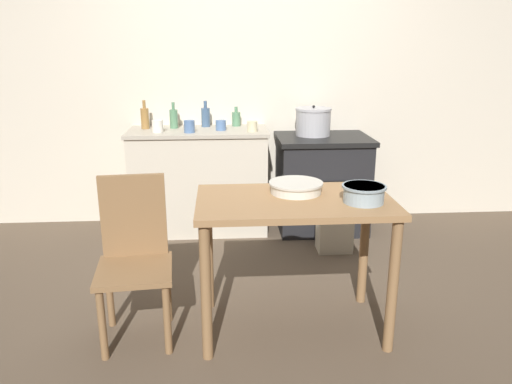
# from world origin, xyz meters

# --- Properties ---
(ground_plane) EXTENTS (14.00, 14.00, 0.00)m
(ground_plane) POSITION_xyz_m (0.00, 0.00, 0.00)
(ground_plane) COLOR brown
(wall_back) EXTENTS (8.00, 0.07, 2.55)m
(wall_back) POSITION_xyz_m (0.00, 1.58, 1.27)
(wall_back) COLOR beige
(wall_back) RESTS_ON ground_plane
(counter_cabinet) EXTENTS (1.17, 0.55, 0.89)m
(counter_cabinet) POSITION_xyz_m (-0.43, 1.29, 0.45)
(counter_cabinet) COLOR beige
(counter_cabinet) RESTS_ON ground_plane
(stove) EXTENTS (0.79, 0.64, 0.83)m
(stove) POSITION_xyz_m (0.63, 1.25, 0.41)
(stove) COLOR black
(stove) RESTS_ON ground_plane
(work_table) EXTENTS (1.06, 0.63, 0.78)m
(work_table) POSITION_xyz_m (0.15, -0.36, 0.65)
(work_table) COLOR #997047
(work_table) RESTS_ON ground_plane
(chair) EXTENTS (0.44, 0.44, 0.90)m
(chair) POSITION_xyz_m (-0.73, -0.35, 0.47)
(chair) COLOR olive
(chair) RESTS_ON ground_plane
(flour_sack) EXTENTS (0.27, 0.19, 0.32)m
(flour_sack) POSITION_xyz_m (0.64, 0.72, 0.16)
(flour_sack) COLOR beige
(flour_sack) RESTS_ON ground_plane
(stock_pot) EXTENTS (0.31, 0.31, 0.26)m
(stock_pot) POSITION_xyz_m (0.55, 1.31, 0.94)
(stock_pot) COLOR #A8A8AD
(stock_pot) RESTS_ON stove
(mixing_bowl_large) EXTENTS (0.30, 0.30, 0.06)m
(mixing_bowl_large) POSITION_xyz_m (0.17, -0.25, 0.82)
(mixing_bowl_large) COLOR silver
(mixing_bowl_large) RESTS_ON work_table
(mixing_bowl_small) EXTENTS (0.23, 0.23, 0.09)m
(mixing_bowl_small) POSITION_xyz_m (0.50, -0.45, 0.84)
(mixing_bowl_small) COLOR #93A8B2
(mixing_bowl_small) RESTS_ON work_table
(bottle_far_left) EXTENTS (0.07, 0.07, 0.22)m
(bottle_far_left) POSITION_xyz_m (-0.37, 1.44, 0.98)
(bottle_far_left) COLOR #3D5675
(bottle_far_left) RESTS_ON counter_cabinet
(bottle_left) EXTENTS (0.07, 0.07, 0.17)m
(bottle_left) POSITION_xyz_m (-0.10, 1.46, 0.95)
(bottle_left) COLOR #517F5B
(bottle_left) RESTS_ON counter_cabinet
(bottle_mid_left) EXTENTS (0.07, 0.07, 0.22)m
(bottle_mid_left) POSITION_xyz_m (-0.64, 1.38, 0.97)
(bottle_mid_left) COLOR #517F5B
(bottle_mid_left) RESTS_ON counter_cabinet
(bottle_center_left) EXTENTS (0.07, 0.07, 0.24)m
(bottle_center_left) POSITION_xyz_m (-0.88, 1.37, 0.98)
(bottle_center_left) COLOR olive
(bottle_center_left) RESTS_ON counter_cabinet
(cup_center) EXTENTS (0.09, 0.09, 0.10)m
(cup_center) POSITION_xyz_m (-0.50, 1.15, 0.94)
(cup_center) COLOR #4C6B99
(cup_center) RESTS_ON counter_cabinet
(cup_center_right) EXTENTS (0.08, 0.08, 0.09)m
(cup_center_right) POSITION_xyz_m (0.02, 1.16, 0.93)
(cup_center_right) COLOR beige
(cup_center_right) RESTS_ON counter_cabinet
(cup_mid_right) EXTENTS (0.09, 0.09, 0.08)m
(cup_mid_right) POSITION_xyz_m (-0.24, 1.25, 0.93)
(cup_mid_right) COLOR #4C6B99
(cup_mid_right) RESTS_ON counter_cabinet
(cup_right) EXTENTS (0.09, 0.09, 0.10)m
(cup_right) POSITION_xyz_m (-0.76, 1.18, 0.94)
(cup_right) COLOR silver
(cup_right) RESTS_ON counter_cabinet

